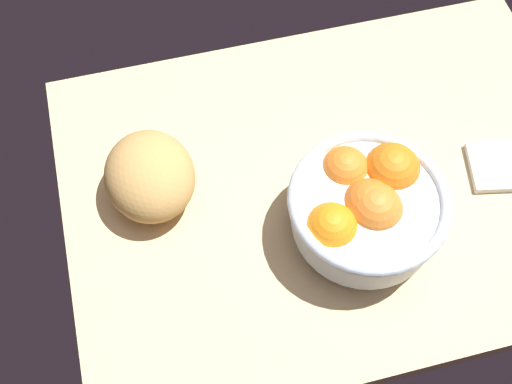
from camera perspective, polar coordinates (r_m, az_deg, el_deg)
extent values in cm
cube|color=#D9BC85|center=(97.77, 6.61, 0.40)|extent=(76.92, 56.17, 3.00)
cylinder|color=silver|center=(92.76, 8.99, -2.80)|extent=(9.02, 9.02, 1.71)
cylinder|color=silver|center=(89.25, 9.34, -1.66)|extent=(19.49, 19.49, 6.27)
torus|color=silver|center=(86.52, 9.64, -0.70)|extent=(21.09, 21.09, 1.60)
sphere|color=orange|center=(85.65, 6.39, -3.23)|extent=(7.17, 7.17, 7.17)
sphere|color=orange|center=(89.97, 7.28, 1.69)|extent=(6.91, 6.91, 6.91)
sphere|color=orange|center=(87.52, 9.99, -1.65)|extent=(7.69, 7.69, 7.69)
sphere|color=orange|center=(90.86, 11.40, 1.69)|extent=(7.90, 7.90, 7.90)
sphere|color=orange|center=(87.87, 9.49, -1.18)|extent=(7.27, 7.27, 7.27)
ellipsoid|color=tan|center=(92.42, -9.02, 1.36)|extent=(13.21, 14.94, 8.72)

